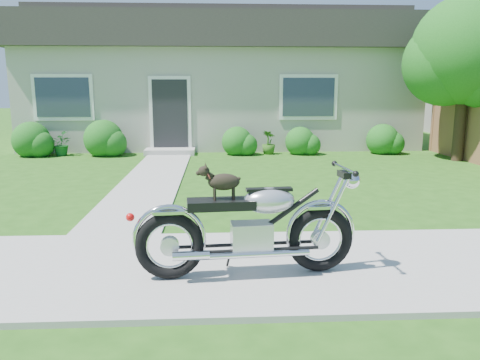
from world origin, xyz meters
name	(u,v)px	position (x,y,z in m)	size (l,w,h in m)	color
ground	(234,268)	(0.00, 0.00, 0.00)	(80.00, 80.00, 0.00)	#235114
sidewalk	(234,266)	(0.00, 0.00, 0.02)	(24.00, 2.20, 0.04)	#9E9B93
walkway	(154,178)	(-1.50, 5.00, 0.01)	(1.20, 8.00, 0.03)	#9E9B93
house	(221,79)	(0.00, 11.99, 2.16)	(12.60, 7.03, 4.50)	#B8B2A6
tree_near	(472,55)	(6.20, 7.02, 2.66)	(2.74, 2.71, 4.15)	#3D2B1C
shrub_row	(184,140)	(-1.09, 8.50, 0.42)	(10.87, 1.08, 1.08)	#1A5B18
potted_plant_left	(60,144)	(-4.54, 8.55, 0.33)	(0.60, 0.52, 0.67)	#15511C
potted_plant_right	(269,142)	(1.31, 8.55, 0.34)	(0.38, 0.38, 0.68)	#2F601A
motorcycle_with_dog	(252,227)	(0.16, -0.28, 0.54)	(2.22, 0.60, 1.11)	black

